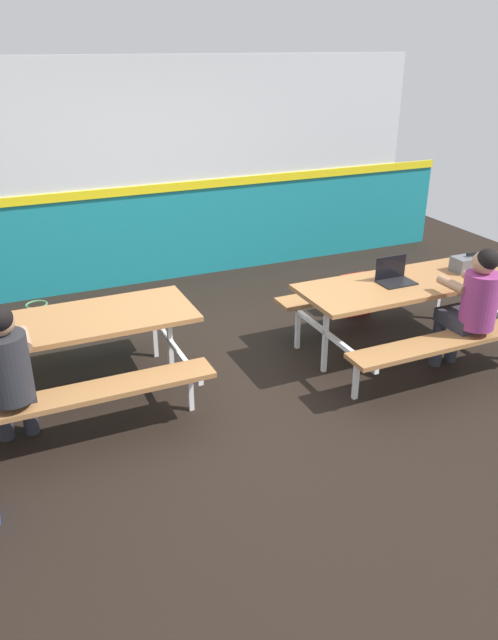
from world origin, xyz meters
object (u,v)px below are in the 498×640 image
(satchel_spare, at_px, (355,295))
(picnic_table_left, at_px, (66,340))
(picnic_table_right, at_px, (406,298))
(tote_bag_bright, at_px, (40,326))
(laptop_dark, at_px, (394,277))
(toolbox_grey, at_px, (472,263))
(student_further, at_px, (472,302))
(student_nearer, at_px, (8,368))

(satchel_spare, bearing_deg, picnic_table_left, -168.87)
(picnic_table_left, distance_m, picnic_table_right, 3.03)
(picnic_table_right, distance_m, tote_bag_bright, 3.52)
(satchel_spare, bearing_deg, picnic_table_right, -96.75)
(picnic_table_left, relative_size, laptop_dark, 6.41)
(toolbox_grey, xyz_separation_m, tote_bag_bright, (-3.85, 1.59, -0.62))
(toolbox_grey, relative_size, tote_bag_bright, 0.93)
(picnic_table_left, distance_m, laptop_dark, 2.90)
(picnic_table_left, relative_size, tote_bag_bright, 4.79)
(student_further, height_order, satchel_spare, student_further)
(picnic_table_right, xyz_separation_m, toolbox_grey, (0.73, 0.00, 0.23))
(picnic_table_left, relative_size, toolbox_grey, 5.15)
(tote_bag_bright, bearing_deg, student_nearer, -100.84)
(picnic_table_right, bearing_deg, student_nearer, -176.99)
(student_nearer, bearing_deg, picnic_table_right, 3.01)
(picnic_table_left, height_order, toolbox_grey, toolbox_grey)
(student_further, relative_size, satchel_spare, 2.74)
(toolbox_grey, bearing_deg, picnic_table_left, 174.30)
(student_nearer, relative_size, toolbox_grey, 3.02)
(picnic_table_left, height_order, student_nearer, student_nearer)
(picnic_table_left, bearing_deg, toolbox_grey, -5.70)
(picnic_table_left, xyz_separation_m, student_nearer, (-0.45, -0.56, 0.13))
(picnic_table_right, relative_size, tote_bag_bright, 4.79)
(picnic_table_right, height_order, laptop_dark, laptop_dark)
(laptop_dark, bearing_deg, satchel_spare, 75.38)
(picnic_table_left, bearing_deg, tote_bag_bright, 95.33)
(student_nearer, bearing_deg, laptop_dark, 3.76)
(laptop_dark, height_order, tote_bag_bright, laptop_dark)
(laptop_dark, bearing_deg, student_further, -57.29)
(student_further, distance_m, toolbox_grey, 0.75)
(picnic_table_right, xyz_separation_m, tote_bag_bright, (-3.12, 1.60, -0.39))
(picnic_table_left, height_order, satchel_spare, picnic_table_left)
(picnic_table_left, height_order, student_further, student_further)
(tote_bag_bright, relative_size, satchel_spare, 0.98)
(student_nearer, bearing_deg, satchel_spare, 18.18)
(picnic_table_right, distance_m, student_nearer, 3.46)
(student_further, height_order, toolbox_grey, student_further)
(picnic_table_right, distance_m, laptop_dark, 0.25)
(picnic_table_left, distance_m, satchel_spare, 3.20)
(laptop_dark, distance_m, tote_bag_bright, 3.42)
(student_nearer, distance_m, toolbox_grey, 4.19)
(toolbox_grey, height_order, tote_bag_bright, toolbox_grey)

